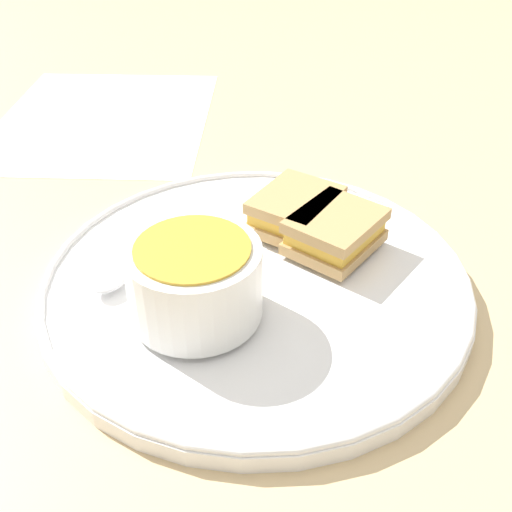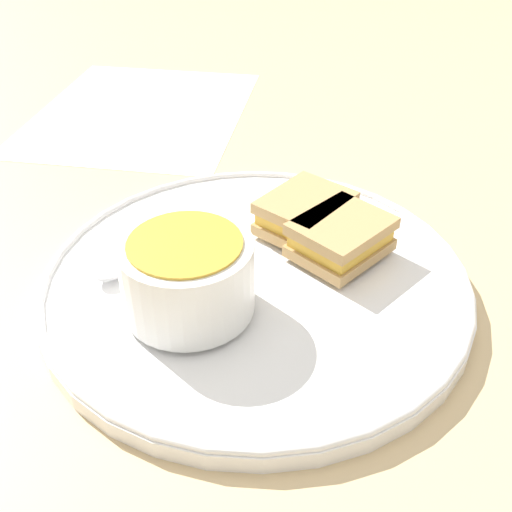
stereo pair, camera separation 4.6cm
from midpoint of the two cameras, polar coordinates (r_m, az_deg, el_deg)
name	(u,v)px [view 1 (the left image)]	position (r m, az deg, el deg)	size (l,w,h in m)	color
ground_plane	(256,289)	(0.48, -2.74, -3.29)	(2.40, 2.40, 0.00)	#D1B27F
plate	(256,280)	(0.48, -2.78, -2.41)	(0.34, 0.34, 0.02)	white
soup_bowl	(195,280)	(0.42, -9.01, -2.41)	(0.09, 0.09, 0.06)	white
spoon	(115,275)	(0.48, -15.96, -1.83)	(0.03, 0.10, 0.01)	silver
sandwich_half_near	(335,231)	(0.49, 4.90, 2.28)	(0.09, 0.09, 0.03)	tan
sandwich_half_far	(296,210)	(0.52, 1.25, 4.30)	(0.08, 0.09, 0.03)	tan
menu_sheet	(104,118)	(0.80, -15.91, 12.48)	(0.32, 0.36, 0.00)	white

